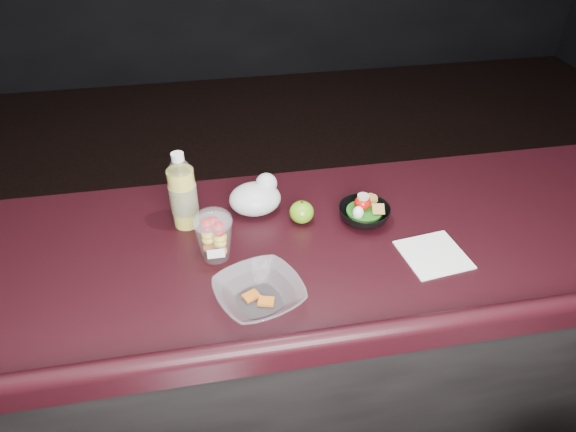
# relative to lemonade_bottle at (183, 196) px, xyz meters

# --- Properties ---
(counter) EXTENTS (4.06, 0.71, 1.02)m
(counter) POSITION_rel_lemonade_bottle_xyz_m (0.29, -0.14, -0.60)
(counter) COLOR black
(counter) RESTS_ON ground
(lemonade_bottle) EXTENTS (0.08, 0.08, 0.23)m
(lemonade_bottle) POSITION_rel_lemonade_bottle_xyz_m (0.00, 0.00, 0.00)
(lemonade_bottle) COLOR gold
(lemonade_bottle) RESTS_ON counter
(fruit_cup) EXTENTS (0.10, 0.10, 0.14)m
(fruit_cup) POSITION_rel_lemonade_bottle_xyz_m (0.07, -0.15, -0.02)
(fruit_cup) COLOR white
(fruit_cup) RESTS_ON counter
(green_apple) EXTENTS (0.07, 0.07, 0.07)m
(green_apple) POSITION_rel_lemonade_bottle_xyz_m (0.32, -0.05, -0.06)
(green_apple) COLOR #42870F
(green_apple) RESTS_ON counter
(plastic_bag) EXTENTS (0.15, 0.12, 0.11)m
(plastic_bag) POSITION_rel_lemonade_bottle_xyz_m (0.20, 0.03, -0.05)
(plastic_bag) COLOR silver
(plastic_bag) RESTS_ON counter
(snack_bowl) EXTENTS (0.17, 0.17, 0.08)m
(snack_bowl) POSITION_rel_lemonade_bottle_xyz_m (0.50, -0.08, -0.07)
(snack_bowl) COLOR black
(snack_bowl) RESTS_ON counter
(takeout_bowl) EXTENTS (0.26, 0.26, 0.05)m
(takeout_bowl) POSITION_rel_lemonade_bottle_xyz_m (0.16, -0.34, -0.07)
(takeout_bowl) COLOR silver
(takeout_bowl) RESTS_ON counter
(paper_napkin) EXTENTS (0.18, 0.18, 0.00)m
(paper_napkin) POSITION_rel_lemonade_bottle_xyz_m (0.64, -0.25, -0.09)
(paper_napkin) COLOR white
(paper_napkin) RESTS_ON counter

